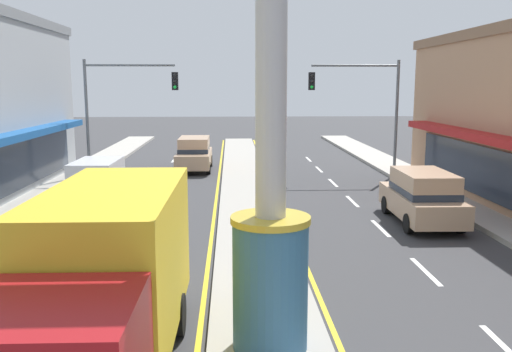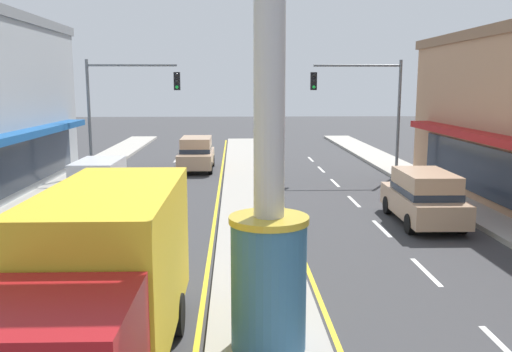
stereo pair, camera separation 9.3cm
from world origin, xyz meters
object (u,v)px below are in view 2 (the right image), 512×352
at_px(district_sign, 269,152).
at_px(suv_mid_left_lane, 98,183).
at_px(traffic_light_left_side, 122,98).
at_px(suv_far_right_lane, 424,197).
at_px(suv_near_right_lane, 196,153).
at_px(box_truck_near_left_lane, 102,283).
at_px(traffic_light_right_side, 367,97).

relative_size(district_sign, suv_mid_left_lane, 1.79).
xyz_separation_m(traffic_light_left_side, suv_far_right_lane, (12.52, -10.02, -3.26)).
relative_size(traffic_light_left_side, suv_near_right_lane, 1.35).
bearing_deg(suv_far_right_lane, box_truck_near_left_lane, -131.66).
distance_m(suv_far_right_lane, suv_mid_left_lane, 12.64).
distance_m(box_truck_near_left_lane, suv_mid_left_lane, 13.61).
distance_m(traffic_light_right_side, suv_far_right_lane, 10.56).
bearing_deg(box_truck_near_left_lane, traffic_light_left_side, 100.19).
height_order(traffic_light_left_side, suv_near_right_lane, traffic_light_left_side).
relative_size(traffic_light_right_side, suv_mid_left_lane, 1.34).
xyz_separation_m(traffic_light_right_side, suv_far_right_lane, (-0.29, -10.04, -3.26)).
height_order(traffic_light_right_side, suv_near_right_lane, traffic_light_right_side).
relative_size(suv_far_right_lane, suv_mid_left_lane, 1.00).
bearing_deg(suv_far_right_lane, suv_near_right_lane, 125.16).
bearing_deg(suv_far_right_lane, suv_mid_left_lane, 165.54).
bearing_deg(district_sign, box_truck_near_left_lane, -165.41).
height_order(suv_near_right_lane, suv_mid_left_lane, same).
relative_size(district_sign, suv_far_right_lane, 1.79).
relative_size(suv_near_right_lane, box_truck_near_left_lane, 0.66).
xyz_separation_m(traffic_light_left_side, box_truck_near_left_lane, (3.60, -20.05, -2.55)).
distance_m(district_sign, traffic_light_left_side, 20.36).
distance_m(district_sign, suv_mid_left_lane, 14.15).
bearing_deg(traffic_light_right_side, traffic_light_left_side, -179.94).
bearing_deg(suv_mid_left_lane, traffic_light_left_side, 92.39).
relative_size(suv_near_right_lane, suv_mid_left_lane, 0.99).
relative_size(suv_near_right_lane, suv_far_right_lane, 0.99).
distance_m(traffic_light_left_side, box_truck_near_left_lane, 20.53).
bearing_deg(box_truck_near_left_lane, suv_near_right_lane, 90.05).
bearing_deg(suv_mid_left_lane, suv_near_right_lane, 70.92).
bearing_deg(box_truck_near_left_lane, suv_far_right_lane, 48.34).
relative_size(traffic_light_left_side, suv_far_right_lane, 1.34).
bearing_deg(traffic_light_right_side, suv_far_right_lane, -91.64).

